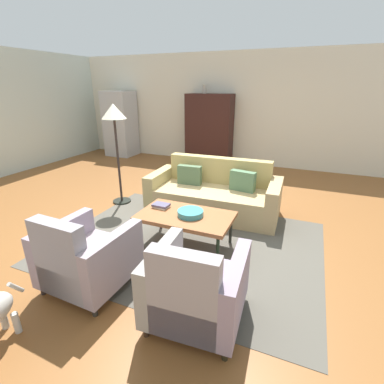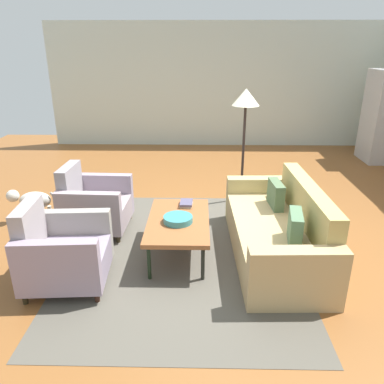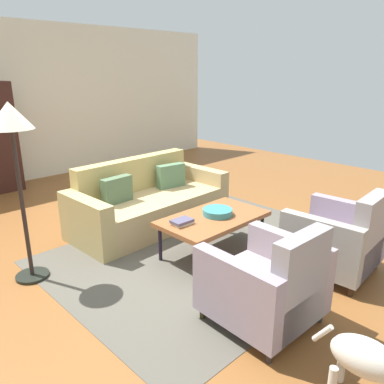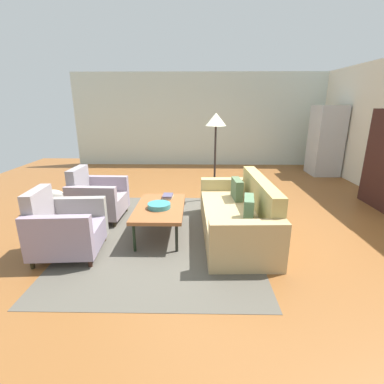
% 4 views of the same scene
% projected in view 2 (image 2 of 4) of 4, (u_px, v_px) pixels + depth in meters
% --- Properties ---
extents(ground_plane, '(11.25, 11.25, 0.00)m').
position_uv_depth(ground_plane, '(227.00, 233.00, 4.93)').
color(ground_plane, brown).
extents(wall_left, '(0.12, 7.76, 2.80)m').
position_uv_depth(wall_left, '(216.00, 86.00, 8.77)').
color(wall_left, silver).
rests_on(wall_left, ground).
extents(area_rug, '(3.40, 2.60, 0.01)m').
position_uv_depth(area_rug, '(183.00, 253.00, 4.46)').
color(area_rug, '#565248').
rests_on(area_rug, ground).
extents(couch, '(2.13, 0.97, 0.86)m').
position_uv_depth(couch, '(281.00, 232.00, 4.34)').
color(couch, tan).
rests_on(couch, ground).
extents(coffee_table, '(1.20, 0.70, 0.44)m').
position_uv_depth(coffee_table, '(178.00, 222.00, 4.31)').
color(coffee_table, black).
rests_on(coffee_table, ground).
extents(armchair_left, '(0.83, 0.83, 0.88)m').
position_uv_depth(armchair_left, '(92.00, 205.00, 4.92)').
color(armchair_left, '#302915').
rests_on(armchair_left, ground).
extents(armchair_right, '(0.85, 0.85, 0.88)m').
position_uv_depth(armchair_right, '(60.00, 253.00, 3.80)').
color(armchair_right, '#3A2A17').
rests_on(armchair_right, ground).
extents(fruit_bowl, '(0.33, 0.33, 0.07)m').
position_uv_depth(fruit_bowl, '(178.00, 219.00, 4.22)').
color(fruit_bowl, teal).
rests_on(fruit_bowl, coffee_table).
extents(book_stack, '(0.22, 0.17, 0.05)m').
position_uv_depth(book_stack, '(186.00, 203.00, 4.66)').
color(book_stack, beige).
rests_on(book_stack, coffee_table).
extents(floor_lamp, '(0.40, 0.40, 1.72)m').
position_uv_depth(floor_lamp, '(245.00, 108.00, 5.47)').
color(floor_lamp, black).
rests_on(floor_lamp, ground).
extents(dog, '(0.27, 0.71, 0.48)m').
position_uv_depth(dog, '(32.00, 201.00, 5.14)').
color(dog, beige).
rests_on(dog, ground).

